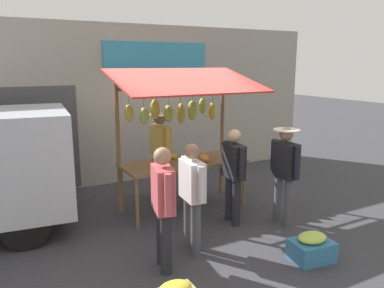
# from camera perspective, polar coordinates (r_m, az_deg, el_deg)

# --- Properties ---
(ground_plane) EXTENTS (40.00, 40.00, 0.00)m
(ground_plane) POSITION_cam_1_polar(r_m,az_deg,el_deg) (7.07, -1.18, -9.51)
(ground_plane) COLOR #38383D
(street_backdrop) EXTENTS (9.00, 0.30, 3.40)m
(street_backdrop) POSITION_cam_1_polar(r_m,az_deg,el_deg) (8.62, -8.29, 5.92)
(street_backdrop) COLOR #9E998E
(street_backdrop) RESTS_ON ground
(market_stall) EXTENTS (2.50, 1.46, 2.50)m
(market_stall) POSITION_cam_1_polar(r_m,az_deg,el_deg) (6.72, -1.47, 3.21)
(market_stall) COLOR brown
(market_stall) RESTS_ON ground
(vendor_with_sunhat) EXTENTS (0.43, 0.71, 1.68)m
(vendor_with_sunhat) POSITION_cam_1_polar(r_m,az_deg,el_deg) (7.38, -4.71, -0.55)
(vendor_with_sunhat) COLOR #4C4C51
(vendor_with_sunhat) RESTS_ON ground
(shopper_in_striped_shirt) EXTENTS (0.26, 0.67, 1.54)m
(shopper_in_striped_shirt) POSITION_cam_1_polar(r_m,az_deg,el_deg) (5.27, 0.02, -7.00)
(shopper_in_striped_shirt) COLOR #4C4C51
(shopper_in_striped_shirt) RESTS_ON ground
(shopper_with_shopping_bag) EXTENTS (0.29, 0.67, 1.57)m
(shopper_with_shopping_bag) POSITION_cam_1_polar(r_m,az_deg,el_deg) (6.23, 6.19, -3.87)
(shopper_with_shopping_bag) COLOR #232328
(shopper_with_shopping_bag) RESTS_ON ground
(shopper_with_ponytail) EXTENTS (0.32, 0.67, 1.59)m
(shopper_with_ponytail) POSITION_cam_1_polar(r_m,az_deg,el_deg) (4.82, -4.31, -8.40)
(shopper_with_ponytail) COLOR #232328
(shopper_with_ponytail) RESTS_ON ground
(shopper_in_grey_tee) EXTENTS (0.41, 0.69, 1.60)m
(shopper_in_grey_tee) POSITION_cam_1_polar(r_m,az_deg,el_deg) (6.32, 13.61, -3.46)
(shopper_in_grey_tee) COLOR #4C4C51
(shopper_in_grey_tee) RESTS_ON ground
(produce_crate_near) EXTENTS (0.59, 0.47, 0.38)m
(produce_crate_near) POSITION_cam_1_polar(r_m,az_deg,el_deg) (5.53, 17.33, -14.50)
(produce_crate_near) COLOR teal
(produce_crate_near) RESTS_ON ground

